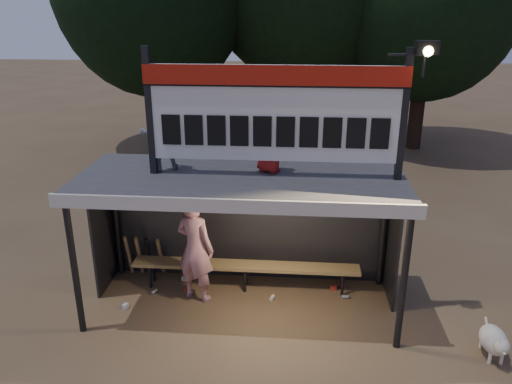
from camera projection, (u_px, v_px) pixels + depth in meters
The scene contains 10 objects.
ground at pixel (242, 305), 8.43m from camera, with size 80.00×80.00×0.00m, color brown.
player at pixel (195, 248), 8.34m from camera, with size 0.69×0.45×1.89m, color silver.
child_a at pixel (158, 133), 7.68m from camera, with size 0.58×0.45×1.19m, color slate.
child_b at pixel (269, 140), 7.60m from camera, with size 0.50×0.32×1.02m, color maroon.
dugout_shelter at pixel (243, 198), 8.02m from camera, with size 5.10×2.08×2.32m.
scoreboard_assembly at pixel (278, 111), 7.22m from camera, with size 4.10×0.27×1.99m.
bench at pixel (245, 266), 8.80m from camera, with size 4.00×0.35×0.48m.
dog at pixel (494, 341), 7.09m from camera, with size 0.36×0.81×0.49m.
bats at pixel (145, 255), 9.20m from camera, with size 0.68×0.35×0.84m.
litter at pixel (242, 292), 8.76m from camera, with size 3.80×1.07×0.08m.
Camera 1 is at (0.83, -7.19, 4.74)m, focal length 35.00 mm.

